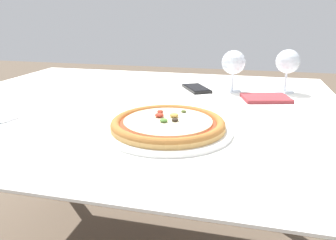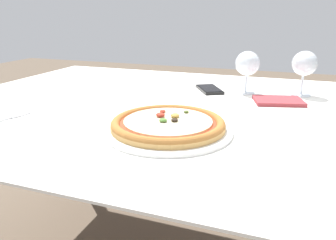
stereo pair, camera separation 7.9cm
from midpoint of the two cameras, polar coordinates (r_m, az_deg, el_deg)
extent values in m
cube|color=brown|center=(1.08, -8.05, 1.73)|extent=(1.22, 1.03, 0.04)
cube|color=white|center=(1.07, -8.10, 2.81)|extent=(1.32, 1.13, 0.01)
cylinder|color=brown|center=(1.82, -18.53, -3.69)|extent=(0.06, 0.06, 0.66)
cylinder|color=brown|center=(1.56, 18.56, -7.33)|extent=(0.06, 0.06, 0.66)
cylinder|color=white|center=(0.80, -2.83, -1.75)|extent=(0.32, 0.32, 0.01)
cylinder|color=tan|center=(0.80, -2.85, -1.00)|extent=(0.28, 0.28, 0.01)
torus|color=#A3662D|center=(0.80, -2.85, -0.59)|extent=(0.28, 0.28, 0.02)
cylinder|color=#BC381E|center=(0.79, -2.85, -0.49)|extent=(0.23, 0.23, 0.00)
cylinder|color=beige|center=(0.79, -2.86, -0.22)|extent=(0.22, 0.22, 0.00)
ellipsoid|color=#2D2319|center=(0.78, -1.67, 0.00)|extent=(0.02, 0.02, 0.01)
ellipsoid|color=#A83323|center=(0.82, -4.30, 0.82)|extent=(0.02, 0.02, 0.01)
ellipsoid|color=#4C7A33|center=(0.78, -3.67, -0.10)|extent=(0.02, 0.02, 0.01)
ellipsoid|color=#BC9342|center=(0.81, -1.73, 0.81)|extent=(0.02, 0.02, 0.01)
ellipsoid|color=#425123|center=(0.85, 0.10, 1.49)|extent=(0.01, 0.01, 0.01)
ellipsoid|color=#A83323|center=(0.85, -4.05, 1.47)|extent=(0.02, 0.02, 0.01)
cube|color=silver|center=(0.99, -29.30, -0.39)|extent=(0.03, 0.02, 0.00)
cube|color=silver|center=(1.01, -28.43, 0.18)|extent=(0.01, 0.05, 0.00)
cube|color=silver|center=(1.01, -28.14, 0.12)|extent=(0.01, 0.05, 0.00)
cube|color=silver|center=(1.00, -27.86, 0.07)|extent=(0.01, 0.05, 0.00)
cube|color=silver|center=(0.99, -27.57, 0.01)|extent=(0.01, 0.05, 0.00)
cylinder|color=silver|center=(1.23, 9.25, 5.04)|extent=(0.07, 0.07, 0.00)
cylinder|color=silver|center=(1.22, 9.33, 6.65)|extent=(0.01, 0.01, 0.07)
sphere|color=silver|center=(1.21, 9.50, 9.88)|extent=(0.09, 0.09, 0.09)
cylinder|color=silver|center=(1.26, 17.94, 4.71)|extent=(0.07, 0.07, 0.00)
cylinder|color=silver|center=(1.26, 18.11, 6.41)|extent=(0.01, 0.01, 0.07)
sphere|color=silver|center=(1.24, 18.44, 9.66)|extent=(0.08, 0.08, 0.08)
cube|color=black|center=(1.24, 3.14, 5.48)|extent=(0.13, 0.16, 0.01)
cube|color=black|center=(1.24, 3.14, 5.73)|extent=(0.12, 0.14, 0.00)
cube|color=#933338|center=(1.13, 14.77, 3.69)|extent=(0.17, 0.14, 0.01)
camera|label=1|loc=(0.04, -92.86, -0.94)|focal=35.00mm
camera|label=2|loc=(0.04, 87.14, 0.94)|focal=35.00mm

